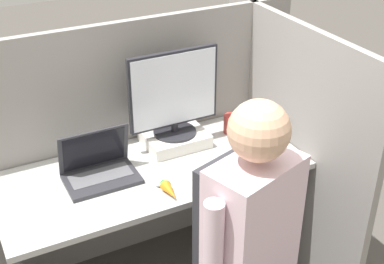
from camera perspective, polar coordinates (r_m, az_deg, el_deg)
cubicle_panel_back at (r=2.87m, az=-6.98°, el=-1.36°), size 1.97×0.04×1.35m
cubicle_panel_right at (r=2.88m, az=10.26°, el=-1.46°), size 0.04×1.26×1.35m
desk at (r=2.67m, az=-4.17°, el=-7.11°), size 1.47×0.63×0.72m
paper_box at (r=2.75m, az=-1.84°, el=-0.68°), size 0.31×0.25×0.07m
monitor at (r=2.64m, az=-1.95°, el=4.08°), size 0.47×0.22×0.44m
laptop at (r=2.52m, az=-9.84°, el=-3.98°), size 0.34×0.22×0.23m
mouse at (r=2.45m, az=-3.16°, el=-5.41°), size 0.07×0.05×0.03m
stapler at (r=2.77m, az=8.14°, el=-1.02°), size 0.05×0.16×0.04m
carrot_toy at (r=2.38m, az=-2.39°, el=-6.28°), size 0.05×0.13×0.05m
person at (r=1.97m, az=6.75°, el=-12.98°), size 0.46×0.52×1.40m
coffee_mug at (r=2.86m, az=4.25°, el=0.89°), size 0.09×0.09×0.10m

